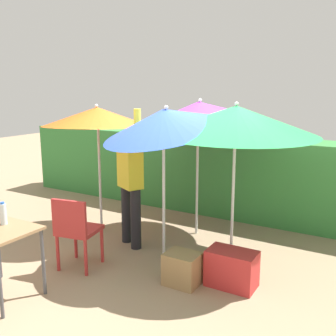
% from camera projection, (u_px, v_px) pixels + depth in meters
% --- Properties ---
extents(ground_plane, '(24.00, 24.00, 0.00)m').
position_uv_depth(ground_plane, '(156.00, 254.00, 5.13)').
color(ground_plane, '#9E8466').
extents(hedge_row, '(8.00, 0.70, 1.33)m').
position_uv_depth(hedge_row, '(220.00, 175.00, 6.75)').
color(hedge_row, '#38843D').
rests_on(hedge_row, ground_plane).
extents(umbrella_rainbow, '(1.58, 1.55, 2.12)m').
position_uv_depth(umbrella_rainbow, '(165.00, 121.00, 4.58)').
color(umbrella_rainbow, silver).
rests_on(umbrella_rainbow, ground_plane).
extents(umbrella_orange, '(1.95, 1.95, 1.98)m').
position_uv_depth(umbrella_orange, '(236.00, 120.00, 4.60)').
color(umbrella_orange, silver).
rests_on(umbrella_orange, ground_plane).
extents(umbrella_yellow, '(1.58, 1.58, 1.92)m').
position_uv_depth(umbrella_yellow, '(97.00, 117.00, 5.64)').
color(umbrella_yellow, silver).
rests_on(umbrella_yellow, ground_plane).
extents(umbrella_navy, '(1.80, 1.81, 2.08)m').
position_uv_depth(umbrella_navy, '(199.00, 113.00, 5.50)').
color(umbrella_navy, silver).
rests_on(umbrella_navy, ground_plane).
extents(person_vendor, '(0.53, 0.36, 1.88)m').
position_uv_depth(person_vendor, '(130.00, 179.00, 5.26)').
color(person_vendor, black).
rests_on(person_vendor, ground_plane).
extents(chair_plastic, '(0.51, 0.51, 0.89)m').
position_uv_depth(chair_plastic, '(76.00, 228.00, 4.63)').
color(chair_plastic, '#B72D2D').
rests_on(chair_plastic, ground_plane).
extents(cooler_box, '(0.53, 0.32, 0.41)m').
position_uv_depth(cooler_box, '(232.00, 269.00, 4.28)').
color(cooler_box, red).
rests_on(cooler_box, ground_plane).
extents(crate_cardboard, '(0.37, 0.30, 0.36)m').
position_uv_depth(crate_cardboard, '(182.00, 269.00, 4.33)').
color(crate_cardboard, '#9E7A4C').
rests_on(crate_cardboard, ground_plane).
extents(bottle_water, '(0.07, 0.07, 0.24)m').
position_uv_depth(bottle_water, '(3.00, 214.00, 4.05)').
color(bottle_water, silver).
rests_on(bottle_water, folding_table).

